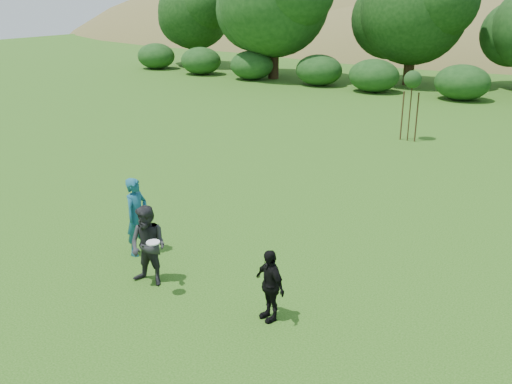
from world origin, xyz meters
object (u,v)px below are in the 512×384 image
(player_teal, at_px, (137,216))
(sapling, at_px, (413,81))
(player_grey, at_px, (148,246))
(player_black, at_px, (270,285))

(player_teal, height_order, sapling, sapling)
(player_teal, height_order, player_grey, player_teal)
(player_black, distance_m, sapling, 14.90)
(player_grey, bearing_deg, player_teal, 135.52)
(player_black, xyz_separation_m, sapling, (-1.84, 14.68, 1.72))
(player_grey, bearing_deg, sapling, 81.39)
(player_black, height_order, sapling, sapling)
(sapling, bearing_deg, player_black, -82.84)
(player_grey, height_order, player_black, player_grey)
(player_teal, distance_m, sapling, 14.04)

